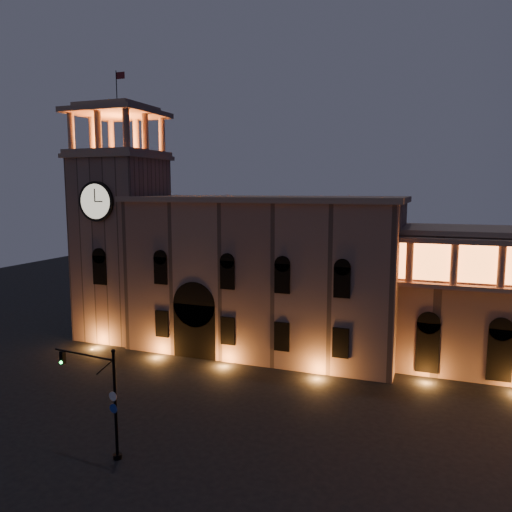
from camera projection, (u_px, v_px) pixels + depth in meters
name	position (u px, v px, depth m)	size (l,w,h in m)	color
ground	(192.00, 438.00, 37.08)	(160.00, 160.00, 0.00)	black
government_building	(264.00, 274.00, 57.01)	(30.80, 12.80, 17.60)	#896759
clock_tower	(122.00, 237.00, 61.97)	(9.80, 9.80, 32.40)	#896759
traffic_light	(104.00, 399.00, 34.20)	(5.68, 0.96, 7.82)	black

